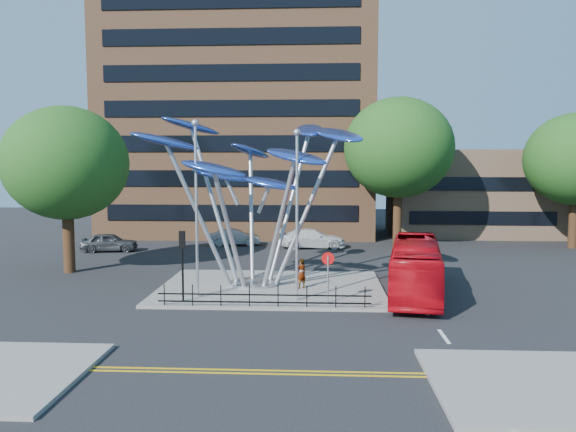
# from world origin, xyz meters

# --- Properties ---
(ground) EXTENTS (120.00, 120.00, 0.00)m
(ground) POSITION_xyz_m (0.00, 0.00, 0.00)
(ground) COLOR black
(ground) RESTS_ON ground
(traffic_island) EXTENTS (12.00, 9.00, 0.15)m
(traffic_island) POSITION_xyz_m (-1.00, 6.00, 0.07)
(traffic_island) COLOR slate
(traffic_island) RESTS_ON ground
(double_yellow_near) EXTENTS (40.00, 0.12, 0.01)m
(double_yellow_near) POSITION_xyz_m (0.00, -6.00, 0.01)
(double_yellow_near) COLOR gold
(double_yellow_near) RESTS_ON ground
(double_yellow_far) EXTENTS (40.00, 0.12, 0.01)m
(double_yellow_far) POSITION_xyz_m (0.00, -6.30, 0.01)
(double_yellow_far) COLOR gold
(double_yellow_far) RESTS_ON ground
(brick_tower) EXTENTS (25.00, 15.00, 30.00)m
(brick_tower) POSITION_xyz_m (-6.00, 32.00, 15.00)
(brick_tower) COLOR #8C5D3D
(brick_tower) RESTS_ON ground
(low_building_near) EXTENTS (15.00, 8.00, 8.00)m
(low_building_near) POSITION_xyz_m (16.00, 30.00, 4.00)
(low_building_near) COLOR tan
(low_building_near) RESTS_ON ground
(tree_right) EXTENTS (8.80, 8.80, 12.11)m
(tree_right) POSITION_xyz_m (8.00, 22.00, 8.04)
(tree_right) COLOR black
(tree_right) RESTS_ON ground
(tree_left) EXTENTS (7.60, 7.60, 10.32)m
(tree_left) POSITION_xyz_m (-14.00, 10.00, 6.79)
(tree_left) COLOR black
(tree_left) RESTS_ON ground
(tree_far) EXTENTS (8.00, 8.00, 10.81)m
(tree_far) POSITION_xyz_m (22.00, 22.00, 7.11)
(tree_far) COLOR black
(tree_far) RESTS_ON ground
(leaf_sculpture) EXTENTS (12.72, 9.54, 9.51)m
(leaf_sculpture) POSITION_xyz_m (-2.07, 6.68, 6.87)
(leaf_sculpture) COLOR #9EA0A5
(leaf_sculpture) RESTS_ON traffic_island
(street_lamp_left) EXTENTS (0.36, 0.36, 8.80)m
(street_lamp_left) POSITION_xyz_m (-4.50, 3.50, 5.36)
(street_lamp_left) COLOR #9EA0A5
(street_lamp_left) RESTS_ON traffic_island
(street_lamp_right) EXTENTS (0.36, 0.36, 8.30)m
(street_lamp_right) POSITION_xyz_m (0.50, 3.00, 5.09)
(street_lamp_right) COLOR #9EA0A5
(street_lamp_right) RESTS_ON traffic_island
(traffic_light_island) EXTENTS (0.28, 0.18, 3.42)m
(traffic_light_island) POSITION_xyz_m (-5.00, 2.50, 2.61)
(traffic_light_island) COLOR black
(traffic_light_island) RESTS_ON traffic_island
(no_entry_sign_island) EXTENTS (0.60, 0.10, 2.45)m
(no_entry_sign_island) POSITION_xyz_m (2.00, 2.52, 1.82)
(no_entry_sign_island) COLOR #9EA0A5
(no_entry_sign_island) RESTS_ON traffic_island
(pedestrian_railing_front) EXTENTS (10.00, 0.06, 1.00)m
(pedestrian_railing_front) POSITION_xyz_m (-1.00, 1.70, 0.55)
(pedestrian_railing_front) COLOR black
(pedestrian_railing_front) RESTS_ON traffic_island
(red_bus) EXTENTS (4.04, 10.42, 2.83)m
(red_bus) POSITION_xyz_m (6.60, 5.21, 1.42)
(red_bus) COLOR #B00811
(red_bus) RESTS_ON ground
(pedestrian) EXTENTS (0.69, 0.66, 1.59)m
(pedestrian) POSITION_xyz_m (0.64, 5.65, 0.94)
(pedestrian) COLOR gray
(pedestrian) RESTS_ON traffic_island
(parked_car_left) EXTENTS (4.47, 2.39, 1.45)m
(parked_car_left) POSITION_xyz_m (-14.59, 18.30, 0.72)
(parked_car_left) COLOR #404448
(parked_car_left) RESTS_ON ground
(parked_car_mid) EXTENTS (4.34, 2.01, 1.38)m
(parked_car_mid) POSITION_xyz_m (-5.35, 21.96, 0.69)
(parked_car_mid) COLOR #93959A
(parked_car_mid) RESTS_ON ground
(parked_car_right) EXTENTS (5.40, 2.42, 1.54)m
(parked_car_right) POSITION_xyz_m (1.11, 20.93, 0.77)
(parked_car_right) COLOR silver
(parked_car_right) RESTS_ON ground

